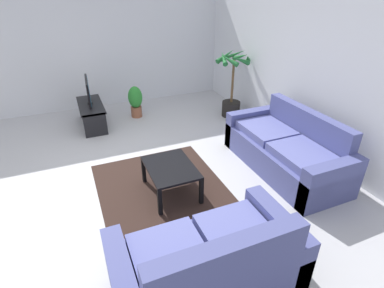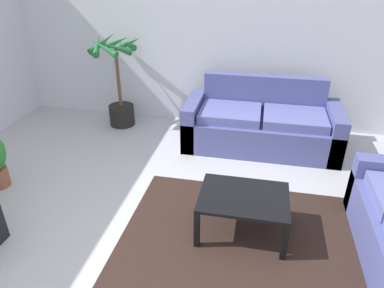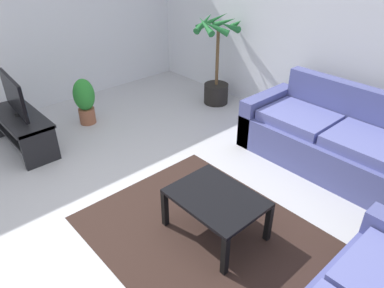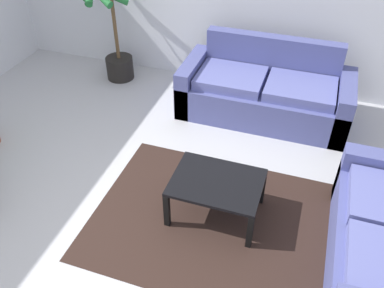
{
  "view_description": "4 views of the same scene",
  "coord_description": "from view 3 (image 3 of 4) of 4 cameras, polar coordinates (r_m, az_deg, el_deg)",
  "views": [
    {
      "loc": [
        3.95,
        -0.57,
        2.56
      ],
      "look_at": [
        0.67,
        0.82,
        0.63
      ],
      "focal_mm": 28.13,
      "sensor_mm": 36.0,
      "label": 1
    },
    {
      "loc": [
        0.83,
        -2.13,
        2.3
      ],
      "look_at": [
        0.2,
        0.89,
        0.67
      ],
      "focal_mm": 32.58,
      "sensor_mm": 36.0,
      "label": 2
    },
    {
      "loc": [
        2.42,
        -1.31,
        2.39
      ],
      "look_at": [
        0.18,
        0.72,
        0.58
      ],
      "focal_mm": 33.42,
      "sensor_mm": 36.0,
      "label": 3
    },
    {
      "loc": [
        1.38,
        -2.04,
        2.89
      ],
      "look_at": [
        0.39,
        0.88,
        0.43
      ],
      "focal_mm": 37.5,
      "sensor_mm": 36.0,
      "label": 4
    }
  ],
  "objects": [
    {
      "name": "potted_palm",
      "position": [
        5.64,
        3.99,
        12.23
      ],
      "size": [
        0.79,
        0.74,
        1.38
      ],
      "color": "black",
      "rests_on": "ground"
    },
    {
      "name": "tv_stand",
      "position": [
        4.93,
        -25.46,
        2.53
      ],
      "size": [
        1.1,
        0.45,
        0.46
      ],
      "color": "black",
      "rests_on": "ground"
    },
    {
      "name": "ground_plane",
      "position": [
        3.65,
        -10.52,
        -10.76
      ],
      "size": [
        6.6,
        6.6,
        0.0
      ],
      "primitive_type": "plane",
      "color": "#B2B2B7"
    },
    {
      "name": "coffee_table",
      "position": [
        3.17,
        3.86,
        -9.14
      ],
      "size": [
        0.81,
        0.61,
        0.41
      ],
      "color": "black",
      "rests_on": "ground"
    },
    {
      "name": "area_rug",
      "position": [
        3.36,
        2.41,
        -14.48
      ],
      "size": [
        2.2,
        1.7,
        0.01
      ],
      "primitive_type": "cube",
      "color": "black",
      "rests_on": "ground"
    },
    {
      "name": "wall_back",
      "position": [
        5.05,
        18.97,
        17.39
      ],
      "size": [
        6.0,
        0.06,
        2.7
      ],
      "primitive_type": "cube",
      "color": "silver",
      "rests_on": "ground"
    },
    {
      "name": "tv",
      "position": [
        4.77,
        -26.54,
        6.96
      ],
      "size": [
        0.81,
        0.1,
        0.49
      ],
      "color": "black",
      "rests_on": "tv_stand"
    },
    {
      "name": "potted_plant_small",
      "position": [
        5.26,
        -16.76,
        6.8
      ],
      "size": [
        0.29,
        0.29,
        0.66
      ],
      "color": "brown",
      "rests_on": "ground"
    },
    {
      "name": "couch_main",
      "position": [
        4.44,
        21.42,
        0.44
      ],
      "size": [
        2.04,
        0.9,
        0.9
      ],
      "color": "#4C518C",
      "rests_on": "ground"
    }
  ]
}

